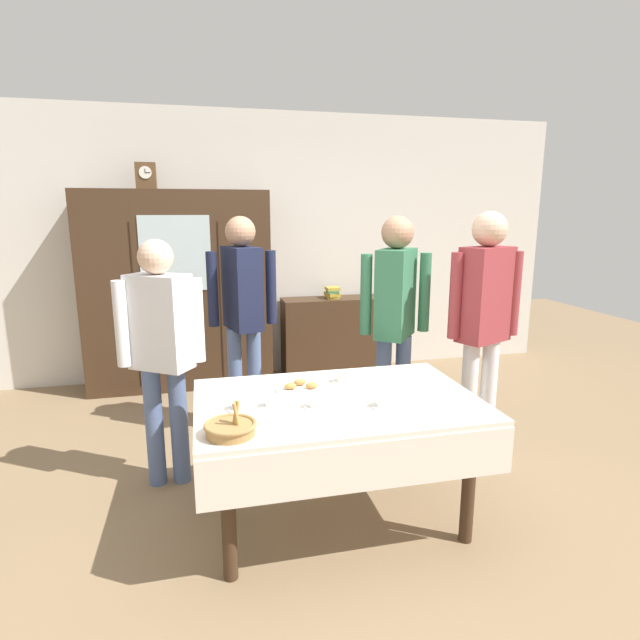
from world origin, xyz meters
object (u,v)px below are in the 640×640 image
object	(u,v)px
bookshelf_low	(332,336)
tea_cup_center	(273,402)
dining_table	(339,418)
person_behind_table_right	(395,310)
book_stack	(332,293)
person_behind_table_left	(161,341)
tea_cup_near_left	(384,402)
spoon_far_left	(348,417)
spoon_mid_right	(355,394)
tea_cup_back_edge	(343,378)
tea_cup_far_left	(317,403)
wall_cabinet	(179,291)
bread_basket	(231,428)
mantel_clock	(146,176)
pastry_plate	(301,388)
tea_cup_near_right	(240,405)
person_by_cabinet	(243,304)
person_near_right_end	(484,312)
spoon_back_edge	(445,399)

from	to	relation	value
bookshelf_low	tea_cup_center	distance (m)	2.86
dining_table	person_behind_table_right	xyz separation A→B (m)	(0.65, 0.84, 0.41)
book_stack	person_behind_table_left	bearing A→B (deg)	-129.01
tea_cup_near_left	spoon_far_left	world-z (taller)	tea_cup_near_left
spoon_mid_right	person_behind_table_left	distance (m)	1.23
tea_cup_back_edge	person_behind_table_left	size ratio (longest dim) A/B	0.08
tea_cup_near_left	tea_cup_far_left	distance (m)	0.35
wall_cabinet	spoon_far_left	distance (m)	2.97
tea_cup_far_left	person_behind_table_right	world-z (taller)	person_behind_table_right
dining_table	tea_cup_center	size ratio (longest dim) A/B	11.63
bookshelf_low	tea_cup_near_left	world-z (taller)	bookshelf_low
bread_basket	spoon_mid_right	bearing A→B (deg)	27.74
bookshelf_low	bread_basket	distance (m)	3.21
mantel_clock	tea_cup_near_left	distance (m)	3.30
spoon_mid_right	person_behind_table_right	bearing A→B (deg)	55.54
wall_cabinet	spoon_far_left	size ratio (longest dim) A/B	16.05
person_behind_table_right	pastry_plate	bearing A→B (deg)	-141.55
spoon_far_left	bookshelf_low	bearing A→B (deg)	76.76
tea_cup_near_right	person_by_cabinet	world-z (taller)	person_by_cabinet
dining_table	tea_cup_far_left	xyz separation A→B (m)	(-0.14, -0.07, 0.13)
wall_cabinet	tea_cup_back_edge	size ratio (longest dim) A/B	14.69
wall_cabinet	pastry_plate	xyz separation A→B (m)	(0.73, -2.39, -0.22)
spoon_far_left	person_by_cabinet	distance (m)	1.67
tea_cup_far_left	bread_basket	distance (m)	0.51
wall_cabinet	tea_cup_far_left	size ratio (longest dim) A/B	14.69
spoon_far_left	person_behind_table_right	size ratio (longest dim) A/B	0.07
tea_cup_near_right	spoon_mid_right	distance (m)	0.64
spoon_far_left	person_near_right_end	world-z (taller)	person_near_right_end
tea_cup_near_right	tea_cup_back_edge	bearing A→B (deg)	24.63
bread_basket	person_behind_table_right	size ratio (longest dim) A/B	0.14
person_behind_table_left	person_by_cabinet	bearing A→B (deg)	51.44
wall_cabinet	person_behind_table_right	xyz separation A→B (m)	(1.55, -1.74, 0.07)
mantel_clock	tea_cup_near_left	xyz separation A→B (m)	(1.33, -2.73, -1.28)
spoon_mid_right	spoon_far_left	xyz separation A→B (m)	(-0.13, -0.30, 0.00)
bookshelf_low	tea_cup_back_edge	distance (m)	2.45
wall_cabinet	spoon_mid_right	bearing A→B (deg)	-68.11
mantel_clock	tea_cup_near_right	distance (m)	2.96
tea_cup_far_left	spoon_back_edge	size ratio (longest dim) A/B	1.09
spoon_mid_right	spoon_back_edge	world-z (taller)	same
book_stack	tea_cup_near_right	world-z (taller)	book_stack
tea_cup_back_edge	tea_cup_near_right	size ratio (longest dim) A/B	1.00
tea_cup_center	spoon_mid_right	size ratio (longest dim) A/B	1.09
person_near_right_end	person_by_cabinet	world-z (taller)	person_near_right_end
tea_cup_near_right	person_near_right_end	size ratio (longest dim) A/B	0.08
tea_cup_back_edge	person_behind_table_left	bearing A→B (deg)	159.62
spoon_far_left	dining_table	bearing A→B (deg)	85.49
tea_cup_center	bread_basket	distance (m)	0.37
bread_basket	person_by_cabinet	xyz separation A→B (m)	(0.20, 1.66, 0.27)
tea_cup_center	person_behind_table_left	world-z (taller)	person_behind_table_left
mantel_clock	tea_cup_back_edge	size ratio (longest dim) A/B	1.85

